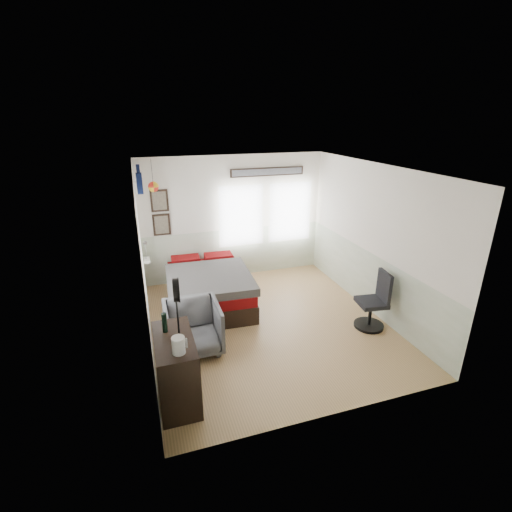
# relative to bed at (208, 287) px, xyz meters

# --- Properties ---
(ground_plane) EXTENTS (4.00, 4.50, 0.01)m
(ground_plane) POSITION_rel_bed_xyz_m (0.85, -1.09, -0.34)
(ground_plane) COLOR #A27B4C
(room_shell) EXTENTS (4.02, 4.52, 2.71)m
(room_shell) POSITION_rel_bed_xyz_m (0.77, -0.90, 1.28)
(room_shell) COLOR silver
(room_shell) RESTS_ON ground_plane
(wall_decor) EXTENTS (3.55, 1.32, 1.44)m
(wall_decor) POSITION_rel_bed_xyz_m (-0.26, 0.87, 1.77)
(wall_decor) COLOR black
(wall_decor) RESTS_ON room_shell
(bed) EXTENTS (1.63, 2.19, 0.68)m
(bed) POSITION_rel_bed_xyz_m (0.00, 0.00, 0.00)
(bed) COLOR black
(bed) RESTS_ON ground_plane
(dresser) EXTENTS (0.48, 1.00, 0.90)m
(dresser) POSITION_rel_bed_xyz_m (-0.89, -2.45, 0.12)
(dresser) COLOR black
(dresser) RESTS_ON ground_plane
(armchair) EXTENTS (0.85, 0.87, 0.78)m
(armchair) POSITION_rel_bed_xyz_m (-0.52, -1.45, 0.06)
(armchair) COLOR #515254
(armchair) RESTS_ON ground_plane
(nightstand) EXTENTS (0.51, 0.42, 0.47)m
(nightstand) POSITION_rel_bed_xyz_m (0.48, 0.83, -0.10)
(nightstand) COLOR black
(nightstand) RESTS_ON ground_plane
(task_chair) EXTENTS (0.51, 0.51, 1.02)m
(task_chair) POSITION_rel_bed_xyz_m (2.54, -1.74, 0.08)
(task_chair) COLOR black
(task_chair) RESTS_ON ground_plane
(kettle) EXTENTS (0.18, 0.15, 0.21)m
(kettle) POSITION_rel_bed_xyz_m (-0.86, -2.76, 0.67)
(kettle) COLOR silver
(kettle) RESTS_ON dresser
(bottle) EXTENTS (0.07, 0.07, 0.26)m
(bottle) POSITION_rel_bed_xyz_m (-0.97, -2.26, 0.70)
(bottle) COLOR black
(bottle) RESTS_ON dresser
(stand_fan) EXTENTS (0.11, 0.31, 0.75)m
(stand_fan) POSITION_rel_bed_xyz_m (-0.80, -2.34, 1.15)
(stand_fan) COLOR black
(stand_fan) RESTS_ON dresser
(black_bag) EXTENTS (0.35, 0.28, 0.18)m
(black_bag) POSITION_rel_bed_xyz_m (0.48, 0.83, 0.23)
(black_bag) COLOR black
(black_bag) RESTS_ON nightstand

